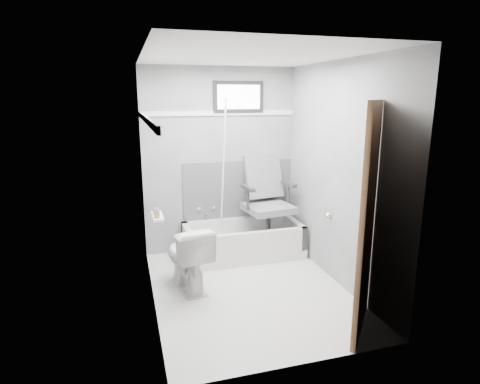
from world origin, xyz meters
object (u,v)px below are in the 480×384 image
object	(u,v)px
office_chair	(269,201)
door	(417,230)
toilet	(187,257)
soap_bottle_a	(157,212)
bathtub	(243,240)
soap_bottle_b	(156,209)

from	to	relation	value
office_chair	door	world-z (taller)	door
toilet	door	size ratio (longest dim) A/B	0.36
toilet	door	bearing A→B (deg)	126.26
office_chair	soap_bottle_a	size ratio (longest dim) A/B	11.68
toilet	office_chair	bearing A→B (deg)	-159.14
office_chair	door	size ratio (longest dim) A/B	0.58
door	office_chair	bearing A→B (deg)	100.75
office_chair	toilet	distance (m)	1.42
bathtub	soap_bottle_a	distance (m)	1.71
door	soap_bottle_a	bearing A→B (deg)	148.11
bathtub	soap_bottle_b	xyz separation A→B (m)	(-1.15, -0.88, 0.75)
toilet	soap_bottle_a	world-z (taller)	soap_bottle_a
door	soap_bottle_a	distance (m)	2.26
toilet	door	xyz separation A→B (m)	(1.60, -1.51, 0.65)
bathtub	door	distance (m)	2.47
toilet	soap_bottle_a	size ratio (longest dim) A/B	7.20
soap_bottle_a	soap_bottle_b	size ratio (longest dim) A/B	1.16
toilet	soap_bottle_a	distance (m)	0.76
door	soap_bottle_b	distance (m)	2.34
bathtub	toilet	world-z (taller)	toilet
toilet	door	distance (m)	2.29
bathtub	door	bearing A→B (deg)	-70.83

